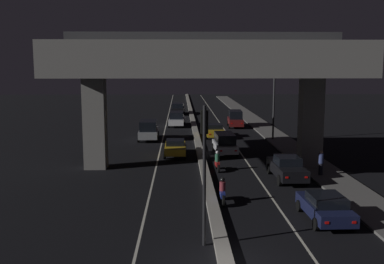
# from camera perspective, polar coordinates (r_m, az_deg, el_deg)

# --- Properties ---
(lane_line_left_inner) EXTENTS (0.12, 126.00, 0.00)m
(lane_line_left_inner) POSITION_cam_1_polar(r_m,az_deg,el_deg) (50.89, -3.50, 0.14)
(lane_line_left_inner) COLOR beige
(lane_line_left_inner) RESTS_ON ground_plane
(lane_line_right_inner) EXTENTS (0.12, 126.00, 0.00)m
(lane_line_right_inner) POSITION_cam_1_polar(r_m,az_deg,el_deg) (51.12, 4.24, 0.17)
(lane_line_right_inner) COLOR beige
(lane_line_right_inner) RESTS_ON ground_plane
(median_divider) EXTENTS (0.61, 126.00, 0.23)m
(median_divider) POSITION_cam_1_polar(r_m,az_deg,el_deg) (50.87, 0.38, 0.28)
(median_divider) COLOR gray
(median_divider) RESTS_ON ground_plane
(sidewalk_right) EXTENTS (2.64, 126.00, 0.13)m
(sidewalk_right) POSITION_cam_1_polar(r_m,az_deg,el_deg) (45.03, 11.16, -1.01)
(sidewalk_right) COLOR #5B5956
(sidewalk_right) RESTS_ON ground_plane
(elevated_overpass) EXTENTS (19.34, 13.68, 9.65)m
(elevated_overpass) POSITION_cam_1_polar(r_m,az_deg,el_deg) (31.90, 1.50, 8.74)
(elevated_overpass) COLOR gray
(elevated_overpass) RESTS_ON ground_plane
(traffic_light_left_of_median) EXTENTS (0.30, 0.49, 5.78)m
(traffic_light_left_of_median) POSITION_cam_1_polar(r_m,az_deg,el_deg) (18.03, 1.58, -2.50)
(traffic_light_left_of_median) COLOR black
(traffic_light_left_of_median) RESTS_ON ground_plane
(street_lamp) EXTENTS (2.86, 0.32, 8.50)m
(street_lamp) POSITION_cam_1_polar(r_m,az_deg,el_deg) (44.46, 9.88, 5.37)
(street_lamp) COLOR #2D2D30
(street_lamp) RESTS_ON ground_plane
(car_dark_blue_lead) EXTENTS (1.93, 4.10, 1.30)m
(car_dark_blue_lead) POSITION_cam_1_polar(r_m,az_deg,el_deg) (22.55, 16.55, -9.08)
(car_dark_blue_lead) COLOR #141938
(car_dark_blue_lead) RESTS_ON ground_plane
(car_black_second) EXTENTS (1.89, 4.75, 1.56)m
(car_black_second) POSITION_cam_1_polar(r_m,az_deg,el_deg) (29.74, 11.95, -4.44)
(car_black_second) COLOR black
(car_black_second) RESTS_ON ground_plane
(car_white_third) EXTENTS (1.96, 4.35, 1.72)m
(car_white_third) POSITION_cam_1_polar(r_m,az_deg,el_deg) (37.72, 4.19, -1.38)
(car_white_third) COLOR silver
(car_white_third) RESTS_ON ground_plane
(car_taxi_yellow_fourth) EXTENTS (2.05, 4.37, 1.37)m
(car_taxi_yellow_fourth) POSITION_cam_1_polar(r_m,az_deg,el_deg) (46.30, 2.85, 0.19)
(car_taxi_yellow_fourth) COLOR gold
(car_taxi_yellow_fourth) RESTS_ON ground_plane
(car_dark_red_fifth) EXTENTS (1.98, 4.40, 1.99)m
(car_dark_red_fifth) POSITION_cam_1_polar(r_m,az_deg,el_deg) (54.19, 5.53, 1.72)
(car_dark_red_fifth) COLOR #591414
(car_dark_red_fifth) RESTS_ON ground_plane
(car_taxi_yellow_lead_oncoming) EXTENTS (1.83, 4.17, 1.31)m
(car_taxi_yellow_lead_oncoming) POSITION_cam_1_polar(r_m,az_deg,el_deg) (36.82, -2.14, -1.96)
(car_taxi_yellow_lead_oncoming) COLOR gold
(car_taxi_yellow_lead_oncoming) RESTS_ON ground_plane
(car_silver_second_oncoming) EXTENTS (2.07, 4.48, 1.95)m
(car_silver_second_oncoming) POSITION_cam_1_polar(r_m,az_deg,el_deg) (44.72, -5.55, 0.29)
(car_silver_second_oncoming) COLOR gray
(car_silver_second_oncoming) RESTS_ON ground_plane
(car_white_third_oncoming) EXTENTS (2.11, 4.82, 1.75)m
(car_white_third_oncoming) POSITION_cam_1_polar(r_m,az_deg,el_deg) (54.95, -1.95, 1.71)
(car_white_third_oncoming) COLOR silver
(car_white_third_oncoming) RESTS_ON ground_plane
(car_black_fourth_oncoming) EXTENTS (2.12, 4.70, 1.69)m
(car_black_fourth_oncoming) POSITION_cam_1_polar(r_m,az_deg,el_deg) (68.18, -1.78, 3.00)
(car_black_fourth_oncoming) COLOR black
(car_black_fourth_oncoming) RESTS_ON ground_plane
(motorcycle_blue_filtering_near) EXTENTS (0.32, 1.91, 1.42)m
(motorcycle_blue_filtering_near) POSITION_cam_1_polar(r_m,az_deg,el_deg) (24.32, 3.89, -7.64)
(motorcycle_blue_filtering_near) COLOR black
(motorcycle_blue_filtering_near) RESTS_ON ground_plane
(motorcycle_red_filtering_mid) EXTENTS (0.34, 1.71, 1.43)m
(motorcycle_red_filtering_mid) POSITION_cam_1_polar(r_m,az_deg,el_deg) (31.60, 3.23, -3.85)
(motorcycle_red_filtering_mid) COLOR black
(motorcycle_red_filtering_mid) RESTS_ON ground_plane
(pedestrian_on_sidewalk) EXTENTS (0.32, 0.32, 1.66)m
(pedestrian_on_sidewalk) POSITION_cam_1_polar(r_m,az_deg,el_deg) (30.98, 16.06, -3.75)
(pedestrian_on_sidewalk) COLOR black
(pedestrian_on_sidewalk) RESTS_ON sidewalk_right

